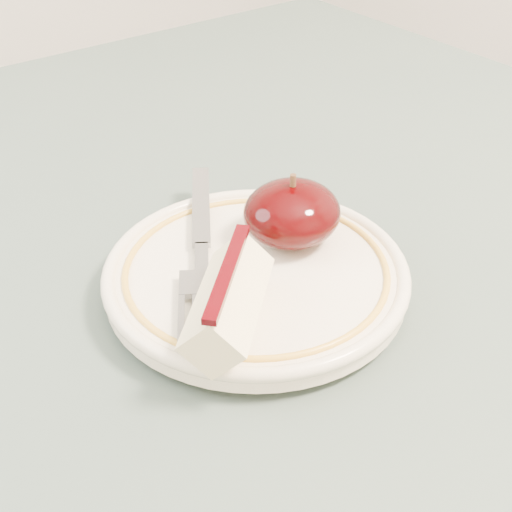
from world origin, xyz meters
TOP-DOWN VIEW (x-y plane):
  - table at (0.00, 0.00)m, footprint 0.90×0.90m
  - plate at (-0.01, -0.03)m, footprint 0.19×0.19m
  - apple_half at (0.03, -0.02)m, footprint 0.06×0.06m
  - apple_wedge at (-0.05, -0.06)m, footprint 0.09×0.08m
  - fork at (-0.03, 0.01)m, footprint 0.12×0.17m

SIDE VIEW (x-z plane):
  - table at x=0.00m, z-range 0.29..1.04m
  - plate at x=-0.01m, z-range 0.75..0.77m
  - fork at x=-0.03m, z-range 0.77..0.78m
  - apple_wedge at x=-0.05m, z-range 0.77..0.81m
  - apple_half at x=0.03m, z-range 0.76..0.81m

